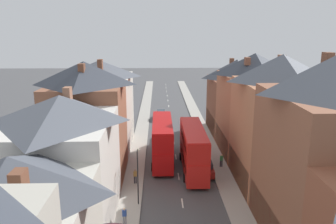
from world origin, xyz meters
TOP-DOWN VIEW (x-y plane):
  - pavement_left at (-5.10, 38.00)m, footprint 2.20×104.00m
  - pavement_right at (5.10, 38.00)m, footprint 2.20×104.00m
  - centre_line_dashes at (0.00, 36.00)m, footprint 0.14×97.80m
  - terrace_row_left at (-10.19, 10.84)m, footprint 8.00×46.60m
  - terrace_row_right at (10.19, 14.53)m, footprint 8.00×50.99m
  - double_decker_bus_lead at (-1.81, 22.66)m, footprint 2.74×10.80m
  - double_decker_bus_mid_street at (1.79, 19.52)m, footprint 2.74×10.80m
  - car_near_blue at (-1.80, 43.42)m, footprint 1.90×4.07m
  - car_parked_left_a at (3.10, 18.54)m, footprint 1.90×4.21m
  - pedestrian_mid_left at (-5.21, 8.31)m, footprint 0.36×0.22m
  - pedestrian_mid_right at (-4.83, 16.13)m, footprint 0.36×0.22m
  - pedestrian_far_left at (5.34, 20.30)m, footprint 0.36×0.22m
  - street_lamp at (-4.25, 11.90)m, footprint 0.20×1.12m

SIDE VIEW (x-z plane):
  - centre_line_dashes at x=0.00m, z-range 0.00..0.01m
  - pavement_left at x=-5.10m, z-range 0.00..0.14m
  - pavement_right at x=5.10m, z-range 0.00..0.14m
  - car_near_blue at x=-1.80m, z-range 0.00..1.70m
  - car_parked_left_a at x=3.10m, z-range 0.00..1.71m
  - pedestrian_mid_left at x=-5.21m, z-range 0.23..1.84m
  - pedestrian_mid_right at x=-4.83m, z-range 0.23..1.84m
  - pedestrian_far_left at x=5.34m, z-range 0.23..1.84m
  - double_decker_bus_lead at x=-1.81m, z-range 0.17..5.47m
  - double_decker_bus_mid_street at x=1.79m, z-range 0.17..5.47m
  - street_lamp at x=-4.25m, z-range 0.49..5.99m
  - terrace_row_left at x=-10.19m, z-range -0.60..12.54m
  - terrace_row_right at x=10.19m, z-range -0.85..13.89m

